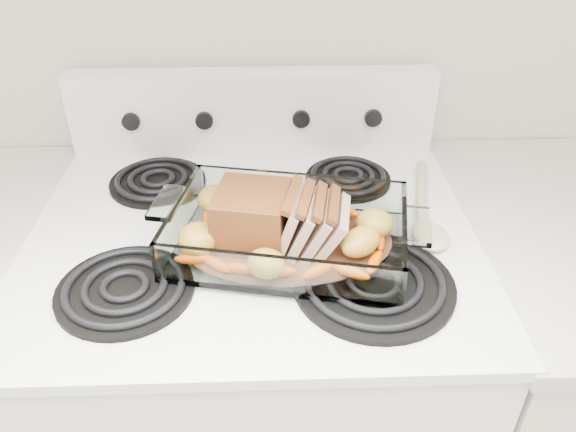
{
  "coord_description": "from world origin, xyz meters",
  "views": [
    {
      "loc": [
        0.04,
        0.85,
        1.51
      ],
      "look_at": [
        0.06,
        1.61,
        0.99
      ],
      "focal_mm": 35.0,
      "sensor_mm": 36.0,
      "label": 1
    }
  ],
  "objects_px": {
    "electric_range": "(260,393)",
    "counter_right": "(552,390)",
    "pork_roast": "(269,221)",
    "baking_dish": "(288,237)"
  },
  "relations": [
    {
      "from": "electric_range",
      "to": "pork_roast",
      "type": "distance_m",
      "value": 0.52
    },
    {
      "from": "pork_roast",
      "to": "baking_dish",
      "type": "bearing_deg",
      "value": -14.23
    },
    {
      "from": "counter_right",
      "to": "pork_roast",
      "type": "bearing_deg",
      "value": -174.03
    },
    {
      "from": "electric_range",
      "to": "counter_right",
      "type": "xyz_separation_m",
      "value": [
        0.66,
        -0.0,
        -0.02
      ]
    },
    {
      "from": "electric_range",
      "to": "counter_right",
      "type": "distance_m",
      "value": 0.67
    },
    {
      "from": "electric_range",
      "to": "counter_right",
      "type": "bearing_deg",
      "value": -0.1
    },
    {
      "from": "baking_dish",
      "to": "pork_roast",
      "type": "distance_m",
      "value": 0.05
    },
    {
      "from": "counter_right",
      "to": "pork_roast",
      "type": "distance_m",
      "value": 0.83
    },
    {
      "from": "baking_dish",
      "to": "pork_roast",
      "type": "relative_size",
      "value": 1.74
    },
    {
      "from": "counter_right",
      "to": "baking_dish",
      "type": "height_order",
      "value": "baking_dish"
    }
  ]
}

